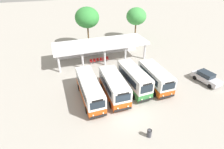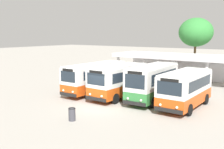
{
  "view_description": "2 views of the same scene",
  "coord_description": "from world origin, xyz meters",
  "views": [
    {
      "loc": [
        -6.98,
        -14.48,
        15.09
      ],
      "look_at": [
        0.1,
        6.05,
        2.08
      ],
      "focal_mm": 29.06,
      "sensor_mm": 36.0,
      "label": 1
    },
    {
      "loc": [
        13.27,
        -16.42,
        5.93
      ],
      "look_at": [
        -1.94,
        4.9,
        1.91
      ],
      "focal_mm": 42.71,
      "sensor_mm": 36.0,
      "label": 2
    }
  ],
  "objects": [
    {
      "name": "waiting_chair_far_end_seat",
      "position": [
        2.02,
        14.26,
        0.52
      ],
      "size": [
        0.45,
        0.45,
        0.86
      ],
      "color": "slate",
      "rests_on": "ground"
    },
    {
      "name": "waiting_chair_second_from_end",
      "position": [
        -0.44,
        14.16,
        0.52
      ],
      "size": [
        0.45,
        0.45,
        0.86
      ],
      "color": "slate",
      "rests_on": "ground"
    },
    {
      "name": "waiting_chair_middle_seat",
      "position": [
        0.17,
        14.21,
        0.52
      ],
      "size": [
        0.45,
        0.45,
        0.86
      ],
      "color": "slate",
      "rests_on": "ground"
    },
    {
      "name": "city_bus_middle_cream",
      "position": [
        2.76,
        4.53,
        1.76
      ],
      "size": [
        2.45,
        7.01,
        3.19
      ],
      "color": "black",
      "rests_on": "ground"
    },
    {
      "name": "city_bus_second_in_row",
      "position": [
        -0.39,
        3.82,
        1.69
      ],
      "size": [
        2.54,
        6.82,
        3.03
      ],
      "color": "black",
      "rests_on": "ground"
    },
    {
      "name": "ground_plane",
      "position": [
        0.0,
        0.0,
        0.0
      ],
      "size": [
        180.0,
        180.0,
        0.0
      ],
      "primitive_type": "plane",
      "color": "#A39E93"
    },
    {
      "name": "waiting_chair_fourth_seat",
      "position": [
        0.79,
        14.18,
        0.52
      ],
      "size": [
        0.45,
        0.45,
        0.86
      ],
      "color": "slate",
      "rests_on": "ground"
    },
    {
      "name": "waiting_chair_end_by_column",
      "position": [
        -1.05,
        14.14,
        0.52
      ],
      "size": [
        0.45,
        0.45,
        0.86
      ],
      "color": "slate",
      "rests_on": "ground"
    },
    {
      "name": "waiting_chair_fifth_seat",
      "position": [
        1.4,
        14.18,
        0.52
      ],
      "size": [
        0.45,
        0.45,
        0.86
      ],
      "color": "slate",
      "rests_on": "ground"
    },
    {
      "name": "terminal_canopy",
      "position": [
        1.13,
        15.75,
        2.62
      ],
      "size": [
        16.83,
        5.53,
        3.4
      ],
      "color": "silver",
      "rests_on": "ground"
    },
    {
      "name": "city_bus_nearest_orange",
      "position": [
        -3.53,
        4.28,
        1.66
      ],
      "size": [
        2.27,
        8.06,
        2.97
      ],
      "color": "black",
      "rests_on": "ground"
    },
    {
      "name": "roadside_tree_behind_canopy",
      "position": [
        0.45,
        22.58,
        6.13
      ],
      "size": [
        4.92,
        4.92,
        8.23
      ],
      "color": "brown",
      "rests_on": "ground"
    },
    {
      "name": "litter_bin_apron",
      "position": [
        0.78,
        -3.66,
        0.46
      ],
      "size": [
        0.49,
        0.49,
        0.9
      ],
      "color": "#3F3F47",
      "rests_on": "ground"
    },
    {
      "name": "city_bus_fourth_amber",
      "position": [
        5.9,
        4.07,
        1.64
      ],
      "size": [
        2.45,
        6.57,
        2.94
      ],
      "color": "black",
      "rests_on": "ground"
    }
  ]
}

